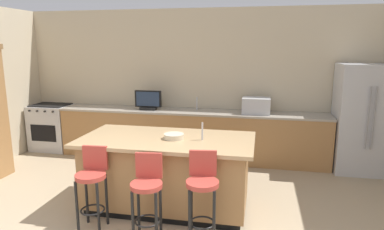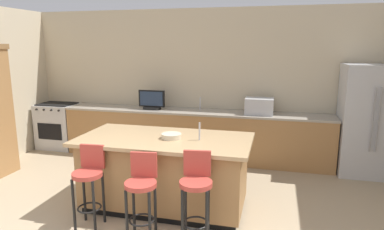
{
  "view_description": "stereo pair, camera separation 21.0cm",
  "coord_description": "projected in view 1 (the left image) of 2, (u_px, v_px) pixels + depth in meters",
  "views": [
    {
      "loc": [
        1.19,
        -2.19,
        2.07
      ],
      "look_at": [
        0.23,
        2.47,
        1.09
      ],
      "focal_mm": 31.61,
      "sensor_mm": 36.0,
      "label": 1
    },
    {
      "loc": [
        1.39,
        -2.15,
        2.07
      ],
      "look_at": [
        0.23,
        2.47,
        1.09
      ],
      "focal_mm": 31.61,
      "sensor_mm": 36.0,
      "label": 2
    }
  ],
  "objects": [
    {
      "name": "sink_faucet_island",
      "position": [
        202.0,
        131.0,
        4.12
      ],
      "size": [
        0.02,
        0.02,
        0.22
      ],
      "primitive_type": "cylinder",
      "color": "#B2B2B7",
      "rests_on": "kitchen_island"
    },
    {
      "name": "refrigerator",
      "position": [
        363.0,
        119.0,
        5.53
      ],
      "size": [
        0.87,
        0.76,
        1.78
      ],
      "color": "#B7BABF",
      "rests_on": "ground_plane"
    },
    {
      "name": "sink_faucet_back",
      "position": [
        197.0,
        104.0,
        6.21
      ],
      "size": [
        0.02,
        0.02,
        0.24
      ],
      "primitive_type": "cylinder",
      "color": "#B2B2B7",
      "rests_on": "counter_back"
    },
    {
      "name": "counter_back",
      "position": [
        191.0,
        135.0,
        6.25
      ],
      "size": [
        4.92,
        0.62,
        0.9
      ],
      "color": "#9E7042",
      "rests_on": "ground_plane"
    },
    {
      "name": "fruit_bowl",
      "position": [
        174.0,
        136.0,
        4.19
      ],
      "size": [
        0.25,
        0.25,
        0.06
      ],
      "primitive_type": "cylinder",
      "color": "beige",
      "rests_on": "kitchen_island"
    },
    {
      "name": "bar_stool_right",
      "position": [
        202.0,
        190.0,
        3.49
      ],
      "size": [
        0.34,
        0.36,
        0.99
      ],
      "rotation": [
        0.0,
        0.0,
        0.14
      ],
      "color": "#B23D33",
      "rests_on": "ground_plane"
    },
    {
      "name": "wall_back",
      "position": [
        197.0,
        83.0,
        6.42
      ],
      "size": [
        7.18,
        0.12,
        2.74
      ],
      "primitive_type": "cube",
      "color": "beige",
      "rests_on": "ground_plane"
    },
    {
      "name": "kitchen_island",
      "position": [
        167.0,
        172.0,
        4.32
      ],
      "size": [
        2.17,
        1.09,
        0.93
      ],
      "color": "black",
      "rests_on": "ground_plane"
    },
    {
      "name": "bar_stool_center",
      "position": [
        147.0,
        191.0,
        3.57
      ],
      "size": [
        0.34,
        0.35,
        0.94
      ],
      "rotation": [
        0.0,
        0.0,
        0.11
      ],
      "color": "#B23D33",
      "rests_on": "ground_plane"
    },
    {
      "name": "tv_monitor",
      "position": [
        148.0,
        101.0,
        6.23
      ],
      "size": [
        0.5,
        0.16,
        0.36
      ],
      "color": "black",
      "rests_on": "counter_back"
    },
    {
      "name": "bar_stool_left",
      "position": [
        92.0,
        181.0,
        3.81
      ],
      "size": [
        0.34,
        0.35,
        0.95
      ],
      "rotation": [
        0.0,
        0.0,
        0.07
      ],
      "color": "#B23D33",
      "rests_on": "ground_plane"
    },
    {
      "name": "microwave",
      "position": [
        256.0,
        106.0,
        5.9
      ],
      "size": [
        0.48,
        0.36,
        0.28
      ],
      "primitive_type": "cube",
      "color": "#B7BABF",
      "rests_on": "counter_back"
    },
    {
      "name": "range_oven",
      "position": [
        52.0,
        127.0,
        6.81
      ],
      "size": [
        0.76,
        0.63,
        0.92
      ],
      "color": "#B7BABF",
      "rests_on": "ground_plane"
    }
  ]
}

